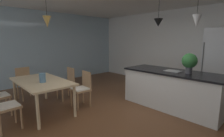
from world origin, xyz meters
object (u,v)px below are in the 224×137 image
(chair_far_left, at_px, (67,82))
(chair_far_right, at_px, (82,88))
(vase_on_dining_table, at_px, (43,78))
(chair_window_end, at_px, (25,82))
(dining_table, at_px, (42,83))
(refrigerator, at_px, (217,63))
(chair_near_right, at_px, (4,106))
(potted_plant_on_island, at_px, (189,61))
(kitchen_island, at_px, (172,89))

(chair_far_left, bearing_deg, chair_far_right, -0.01)
(chair_far_left, relative_size, vase_on_dining_table, 4.29)
(chair_far_right, distance_m, chair_far_left, 0.77)
(chair_window_end, bearing_deg, chair_far_left, 44.81)
(dining_table, bearing_deg, refrigerator, 59.52)
(chair_window_end, height_order, vase_on_dining_table, vase_on_dining_table)
(chair_near_right, height_order, vase_on_dining_table, vase_on_dining_table)
(chair_far_right, height_order, potted_plant_on_island, potted_plant_on_island)
(chair_far_right, relative_size, potted_plant_on_island, 1.94)
(chair_near_right, relative_size, potted_plant_on_island, 1.94)
(chair_far_right, distance_m, kitchen_island, 2.19)
(dining_table, distance_m, chair_far_left, 0.93)
(chair_window_end, distance_m, vase_on_dining_table, 1.46)
(refrigerator, distance_m, potted_plant_on_island, 1.71)
(vase_on_dining_table, bearing_deg, chair_far_left, 123.50)
(chair_far_left, relative_size, chair_window_end, 1.00)
(dining_table, distance_m, potted_plant_on_island, 3.35)
(kitchen_island, bearing_deg, chair_window_end, -142.87)
(dining_table, relative_size, chair_near_right, 1.97)
(chair_near_right, height_order, chair_far_left, same)
(chair_far_left, height_order, chair_window_end, same)
(chair_far_left, xyz_separation_m, refrigerator, (2.79, 3.26, 0.51))
(chair_near_right, xyz_separation_m, chair_window_end, (-1.61, 0.83, 0.00))
(dining_table, distance_m, vase_on_dining_table, 0.26)
(chair_far_right, distance_m, potted_plant_on_island, 2.56)
(chair_far_left, xyz_separation_m, kitchen_island, (2.31, 1.55, -0.01))
(chair_near_right, bearing_deg, kitchen_island, 64.37)
(refrigerator, bearing_deg, potted_plant_on_island, -93.50)
(dining_table, height_order, potted_plant_on_island, potted_plant_on_island)
(chair_window_end, height_order, refrigerator, refrigerator)
(dining_table, distance_m, chair_far_right, 0.94)
(vase_on_dining_table, bearing_deg, chair_far_right, 77.53)
(chair_near_right, height_order, chair_window_end, same)
(chair_near_right, xyz_separation_m, potted_plant_on_island, (1.91, 3.22, 0.69))
(dining_table, height_order, refrigerator, refrigerator)
(refrigerator, bearing_deg, kitchen_island, -105.59)
(chair_window_end, bearing_deg, kitchen_island, 37.13)
(chair_window_end, bearing_deg, potted_plant_on_island, 34.12)
(kitchen_island, relative_size, vase_on_dining_table, 11.46)
(chair_near_right, relative_size, refrigerator, 0.44)
(chair_far_right, xyz_separation_m, chair_window_end, (-1.61, -0.84, 0.00))
(chair_far_right, relative_size, chair_window_end, 1.00)
(dining_table, xyz_separation_m, chair_window_end, (-1.22, -0.00, -0.19))
(chair_near_right, bearing_deg, vase_on_dining_table, 103.72)
(chair_window_end, distance_m, potted_plant_on_island, 4.32)
(chair_window_end, relative_size, potted_plant_on_island, 1.94)
(chair_window_end, bearing_deg, refrigerator, 48.41)
(chair_near_right, relative_size, chair_far_left, 1.00)
(chair_near_right, bearing_deg, chair_far_left, 114.87)
(dining_table, relative_size, kitchen_island, 0.74)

